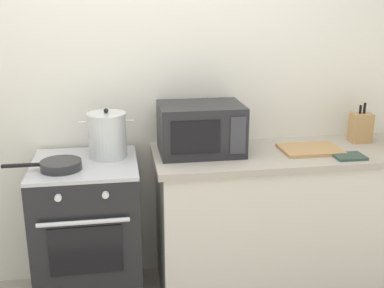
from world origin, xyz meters
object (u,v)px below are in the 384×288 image
at_px(frying_pan, 60,165).
at_px(cutting_board, 310,149).
at_px(stove, 89,235).
at_px(knife_block, 361,127).
at_px(stock_pot, 107,135).
at_px(microwave, 201,129).
at_px(oven_mitt, 349,156).

relative_size(frying_pan, cutting_board, 1.18).
xyz_separation_m(stove, knife_block, (1.76, 0.14, 0.56)).
bearing_deg(knife_block, cutting_board, -160.58).
relative_size(cutting_board, knife_block, 1.39).
bearing_deg(knife_block, stock_pot, -177.97).
xyz_separation_m(microwave, cutting_board, (0.67, -0.08, -0.14)).
bearing_deg(stock_pot, microwave, -0.44).
xyz_separation_m(stove, oven_mitt, (1.54, -0.16, 0.47)).
distance_m(stove, frying_pan, 0.51).
bearing_deg(stock_pot, oven_mitt, -9.79).
xyz_separation_m(cutting_board, knife_block, (0.40, 0.14, 0.09)).
relative_size(stove, cutting_board, 2.56).
relative_size(knife_block, oven_mitt, 1.44).
bearing_deg(oven_mitt, knife_block, 53.52).
distance_m(stove, oven_mitt, 1.62).
height_order(stove, stock_pot, stock_pot).
xyz_separation_m(stock_pot, oven_mitt, (1.40, -0.24, -0.13)).
distance_m(stock_pot, oven_mitt, 1.43).
height_order(microwave, cutting_board, microwave).
bearing_deg(cutting_board, stock_pot, 176.17).
xyz_separation_m(stock_pot, cutting_board, (1.23, -0.08, -0.12)).
bearing_deg(oven_mitt, cutting_board, 137.61).
height_order(stock_pot, frying_pan, stock_pot).
bearing_deg(cutting_board, microwave, 173.38).
distance_m(frying_pan, microwave, 0.85).
distance_m(stove, stock_pot, 0.61).
relative_size(stock_pot, knife_block, 1.20).
height_order(frying_pan, microwave, microwave).
relative_size(frying_pan, microwave, 0.85).
relative_size(cutting_board, oven_mitt, 2.00).
relative_size(microwave, knife_block, 1.93).
relative_size(frying_pan, knife_block, 1.63).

